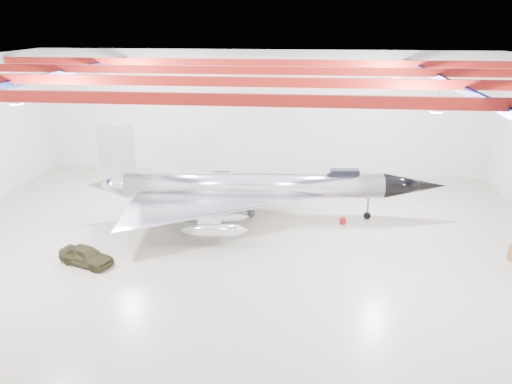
# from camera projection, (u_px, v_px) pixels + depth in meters

# --- Properties ---
(floor) EXTENTS (40.00, 40.00, 0.00)m
(floor) POSITION_uv_depth(u_px,v_px,m) (238.00, 240.00, 32.19)
(floor) COLOR #C1B799
(floor) RESTS_ON ground
(wall_back) EXTENTS (40.00, 0.00, 40.00)m
(wall_back) POSITION_uv_depth(u_px,v_px,m) (262.00, 113.00, 44.46)
(wall_back) COLOR silver
(wall_back) RESTS_ON floor
(ceiling) EXTENTS (40.00, 40.00, 0.00)m
(ceiling) POSITION_uv_depth(u_px,v_px,m) (236.00, 65.00, 28.57)
(ceiling) COLOR #0A0F38
(ceiling) RESTS_ON wall_back
(ceiling_structure) EXTENTS (39.50, 29.50, 1.08)m
(ceiling_structure) POSITION_uv_depth(u_px,v_px,m) (236.00, 77.00, 28.79)
(ceiling_structure) COLOR maroon
(ceiling_structure) RESTS_ON ceiling
(jet_aircraft) EXTENTS (25.09, 15.73, 6.84)m
(jet_aircraft) POSITION_uv_depth(u_px,v_px,m) (253.00, 189.00, 34.83)
(jet_aircraft) COLOR silver
(jet_aircraft) RESTS_ON floor
(jeep) EXTENTS (3.61, 2.39, 1.14)m
(jeep) POSITION_uv_depth(u_px,v_px,m) (86.00, 256.00, 28.77)
(jeep) COLOR #333219
(jeep) RESTS_ON floor
(crate_ply) EXTENTS (0.57, 0.49, 0.36)m
(crate_ply) POSITION_uv_depth(u_px,v_px,m) (205.00, 209.00, 36.88)
(crate_ply) COLOR olive
(crate_ply) RESTS_ON floor
(toolbox_red) EXTENTS (0.58, 0.51, 0.35)m
(toolbox_red) POSITION_uv_depth(u_px,v_px,m) (244.00, 196.00, 39.63)
(toolbox_red) COLOR maroon
(toolbox_red) RESTS_ON floor
(engine_drum) EXTENTS (0.70, 0.70, 0.48)m
(engine_drum) POSITION_uv_depth(u_px,v_px,m) (251.00, 212.00, 36.05)
(engine_drum) COLOR #59595B
(engine_drum) RESTS_ON floor
(parts_bin) EXTENTS (0.74, 0.64, 0.45)m
(parts_bin) POSITION_uv_depth(u_px,v_px,m) (261.00, 195.00, 39.59)
(parts_bin) COLOR olive
(parts_bin) RESTS_ON floor
(crate_small) EXTENTS (0.45, 0.37, 0.29)m
(crate_small) POSITION_uv_depth(u_px,v_px,m) (175.00, 192.00, 40.58)
(crate_small) COLOR #59595B
(crate_small) RESTS_ON floor
(tool_chest) EXTENTS (0.60, 0.60, 0.41)m
(tool_chest) POSITION_uv_depth(u_px,v_px,m) (343.00, 221.00, 34.63)
(tool_chest) COLOR maroon
(tool_chest) RESTS_ON floor
(oil_barrel) EXTENTS (0.67, 0.57, 0.41)m
(oil_barrel) POSITION_uv_depth(u_px,v_px,m) (231.00, 217.00, 35.25)
(oil_barrel) COLOR olive
(oil_barrel) RESTS_ON floor
(spares_box) EXTENTS (0.44, 0.44, 0.36)m
(spares_box) POSITION_uv_depth(u_px,v_px,m) (266.00, 186.00, 41.83)
(spares_box) COLOR #59595B
(spares_box) RESTS_ON floor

